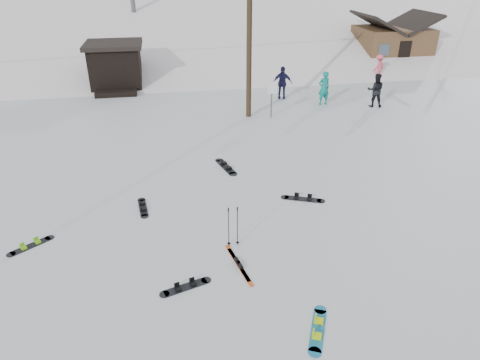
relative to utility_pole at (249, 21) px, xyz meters
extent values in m
plane|color=silver|center=(-2.00, -14.00, -4.68)|extent=(200.00, 200.00, 0.00)
cube|color=white|center=(-2.00, 41.00, -16.68)|extent=(60.00, 85.24, 65.97)
cube|color=silver|center=(36.00, 36.00, -15.68)|extent=(45.66, 93.98, 54.59)
cylinder|color=#3A2819|center=(0.00, 0.00, -0.18)|extent=(0.26, 0.26, 9.00)
cylinder|color=#595B60|center=(1.10, -0.40, -3.78)|extent=(0.07, 0.07, 1.80)
cube|color=white|center=(1.10, -0.44, -3.13)|extent=(0.50, 0.04, 0.60)
cube|color=black|center=(-7.00, 7.00, -3.43)|extent=(3.00, 3.00, 2.50)
cube|color=black|center=(-7.00, 7.00, -2.06)|extent=(3.40, 3.40, 0.25)
cube|color=black|center=(-7.00, 5.20, -4.53)|extent=(2.40, 1.20, 0.30)
cube|color=brown|center=(13.00, 10.00, -3.33)|extent=(5.00, 4.00, 2.70)
cube|color=black|center=(11.65, 10.00, -1.63)|extent=(2.69, 4.40, 1.43)
cube|color=black|center=(14.35, 10.00, -1.63)|extent=(2.69, 4.40, 1.43)
cube|color=black|center=(13.00, 7.98, -3.58)|extent=(0.90, 0.06, 1.90)
cube|color=teal|center=(-1.33, -14.35, -4.67)|extent=(0.78, 1.24, 0.03)
cylinder|color=teal|center=(-1.07, -13.80, -4.67)|extent=(0.28, 0.28, 0.03)
cylinder|color=teal|center=(-1.59, -14.91, -4.67)|extent=(0.28, 0.28, 0.03)
cube|color=#C6D80B|center=(-1.24, -14.15, -4.62)|extent=(0.25, 0.22, 0.08)
cube|color=#C6D80B|center=(-1.43, -14.56, -4.62)|extent=(0.25, 0.22, 0.08)
cube|color=#C74514|center=(-2.63, -11.90, -4.67)|extent=(0.43, 1.65, 0.02)
cube|color=black|center=(-2.63, -11.90, -4.62)|extent=(0.14, 0.31, 0.08)
cube|color=#C74514|center=(-2.66, -11.73, -4.67)|extent=(0.43, 1.65, 0.02)
cube|color=black|center=(-2.66, -11.73, -4.62)|extent=(0.14, 0.31, 0.08)
cylinder|color=black|center=(-2.76, -10.89, -4.08)|extent=(0.02, 0.02, 1.20)
cylinder|color=black|center=(-2.76, -10.89, -4.62)|extent=(0.09, 0.09, 0.01)
cylinder|color=black|center=(-2.76, -10.89, -3.50)|extent=(0.04, 0.04, 0.11)
cylinder|color=black|center=(-2.51, -10.89, -4.08)|extent=(0.02, 0.02, 1.20)
cylinder|color=black|center=(-2.51, -10.89, -4.62)|extent=(0.09, 0.09, 0.01)
cylinder|color=black|center=(-2.51, -10.89, -3.50)|extent=(0.04, 0.04, 0.11)
cube|color=black|center=(-4.10, -12.44, -4.67)|extent=(1.13, 0.57, 0.02)
cylinder|color=black|center=(-3.57, -12.28, -4.67)|extent=(0.25, 0.25, 0.02)
cylinder|color=black|center=(-4.62, -12.61, -4.67)|extent=(0.25, 0.25, 0.02)
cube|color=black|center=(-3.91, -12.39, -4.62)|extent=(0.18, 0.21, 0.07)
cube|color=black|center=(-4.29, -12.50, -4.62)|extent=(0.18, 0.21, 0.07)
cube|color=black|center=(-5.21, -8.37, -4.67)|extent=(0.37, 1.12, 0.02)
cylinder|color=black|center=(-5.28, -7.83, -4.67)|extent=(0.25, 0.25, 0.02)
cylinder|color=black|center=(-5.15, -8.92, -4.67)|extent=(0.25, 0.25, 0.02)
cube|color=black|center=(-5.24, -8.18, -4.62)|extent=(0.19, 0.15, 0.07)
cube|color=black|center=(-5.19, -8.57, -4.62)|extent=(0.19, 0.15, 0.07)
cube|color=black|center=(-8.31, -9.93, -4.67)|extent=(1.03, 0.85, 0.02)
cylinder|color=black|center=(-7.87, -9.61, -4.67)|extent=(0.25, 0.25, 0.02)
cylinder|color=black|center=(-8.75, -10.25, -4.67)|extent=(0.25, 0.25, 0.02)
cube|color=#6FC016|center=(-8.15, -9.82, -4.62)|extent=(0.21, 0.22, 0.07)
cube|color=#6FC016|center=(-8.47, -10.05, -4.62)|extent=(0.21, 0.22, 0.07)
cube|color=black|center=(0.12, -8.77, -4.67)|extent=(1.23, 0.72, 0.02)
cylinder|color=black|center=(0.68, -9.00, -4.67)|extent=(0.28, 0.28, 0.02)
cylinder|color=black|center=(-0.45, -8.54, -4.67)|extent=(0.28, 0.28, 0.02)
cube|color=black|center=(0.32, -8.86, -4.62)|extent=(0.21, 0.24, 0.08)
cube|color=black|center=(-0.08, -8.69, -4.62)|extent=(0.21, 0.24, 0.08)
cube|color=black|center=(-2.07, -5.82, -4.67)|extent=(0.66, 1.41, 0.03)
cylinder|color=black|center=(-2.25, -5.15, -4.67)|extent=(0.32, 0.32, 0.03)
cylinder|color=black|center=(-1.89, -6.48, -4.67)|extent=(0.32, 0.32, 0.03)
cube|color=black|center=(-2.14, -5.58, -4.61)|extent=(0.26, 0.22, 0.09)
cube|color=black|center=(-2.01, -6.06, -4.61)|extent=(0.26, 0.22, 0.09)
imported|color=#0C7B6F|center=(4.47, 1.21, -3.76)|extent=(0.73, 0.54, 1.84)
imported|color=black|center=(7.10, 0.37, -3.77)|extent=(1.06, 0.94, 1.82)
imported|color=#EE546C|center=(10.13, 6.05, -3.88)|extent=(1.19, 1.04, 1.59)
imported|color=#1A193F|center=(2.51, 2.63, -3.75)|extent=(1.18, 0.80, 1.87)
camera|label=1|loc=(-4.24, -20.75, 2.60)|focal=32.00mm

